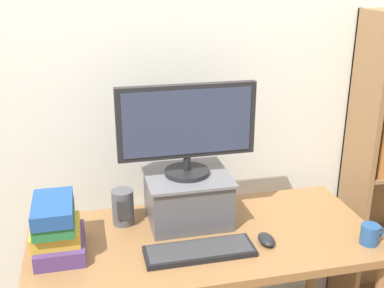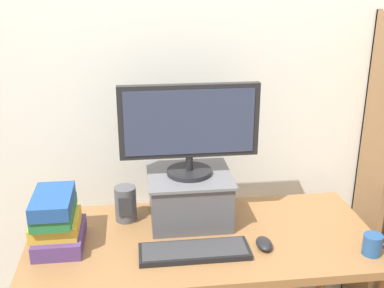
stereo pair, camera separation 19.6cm
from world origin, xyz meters
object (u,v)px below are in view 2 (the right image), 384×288
Objects in this scene: computer_monitor at (189,126)px; desk at (203,253)px; computer_mouse at (264,244)px; riser_box at (189,195)px; keyboard at (194,251)px; book_stack at (56,221)px; desk_speaker at (126,204)px; coffee_mug at (373,244)px.

desk is at bearing -76.67° from computer_monitor.
computer_monitor is 0.57m from computer_mouse.
riser_box is at bearing 103.22° from desk.
desk is 14.15× the size of computer_mouse.
book_stack is at bearing 165.70° from keyboard.
desk is 0.63m from book_stack.
computer_mouse is 0.64m from desk_speaker.
computer_monitor is at bearing 14.92° from book_stack.
coffee_mug is (0.70, -0.08, 0.03)m from keyboard.
desk is 0.17m from keyboard.
riser_box is (-0.04, 0.16, 0.20)m from desk.
computer_monitor is 5.74× the size of computer_mouse.
book_stack is 1.72× the size of desk_speaker.
coffee_mug is at bearing -18.15° from desk.
book_stack is (-0.55, 0.14, 0.10)m from keyboard.
riser_box is 2.31× the size of desk_speaker.
desk_speaker is (-0.97, 0.40, 0.04)m from coffee_mug.
desk_speaker is (-0.27, 0.31, 0.07)m from keyboard.
book_stack is 2.63× the size of coffee_mug.
desk is 0.55m from computer_monitor.
riser_box is 0.58m from book_stack.
keyboard is at bearing -177.60° from computer_mouse.
keyboard is 4.24× the size of computer_mouse.
riser_box is 0.40m from computer_mouse.
computer_mouse is at bearing -45.56° from riser_box.
book_stack is at bearing 169.85° from coffee_mug.
book_stack is at bearing -147.69° from desk_speaker.
desk_speaker reaches higher than desk.
desk_speaker is (0.28, 0.18, -0.03)m from book_stack.
computer_monitor is 1.35× the size of keyboard.
book_stack reaches higher than coffee_mug.
book_stack reaches higher than keyboard.
computer_monitor is at bearing -5.10° from desk_speaker.
keyboard is (-0.01, -0.29, -0.43)m from computer_monitor.
riser_box is at bearing -4.80° from desk_speaker.
desk_speaker is at bearing 130.69° from keyboard.
desk_speaker reaches higher than computer_mouse.
keyboard is 0.57m from book_stack.
desk is 5.35× the size of book_stack.
desk_speaker is at bearing 174.90° from computer_monitor.
riser_box is 0.29m from desk_speaker.
desk is at bearing -29.89° from desk_speaker.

